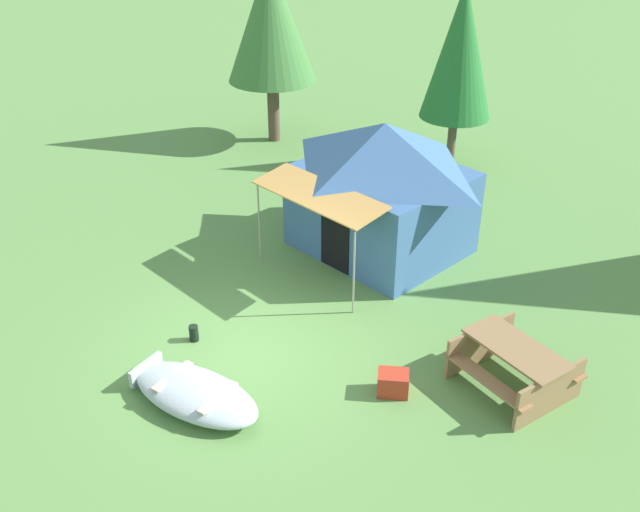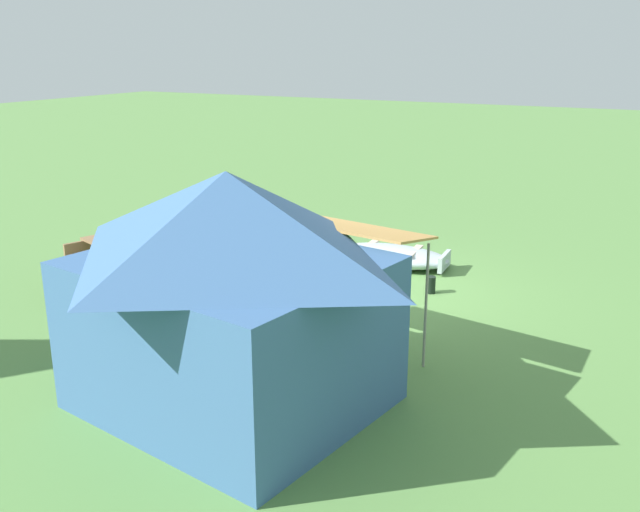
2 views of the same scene
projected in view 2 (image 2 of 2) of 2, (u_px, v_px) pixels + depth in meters
The scene contains 6 objects.
ground_plane at pixel (369, 292), 12.00m from camera, with size 80.00×80.00×0.00m, color #598845.
beached_rowboat at pixel (392, 255), 13.38m from camera, with size 2.33×1.21×0.38m.
canvas_cabin_tent at pixel (231, 288), 7.89m from camera, with size 3.82×4.18×2.77m.
picnic_table at pixel (123, 259), 12.20m from camera, with size 2.05×1.93×0.78m.
cooler_box at pixel (232, 267), 12.70m from camera, with size 0.48×0.36×0.38m, color #B23220.
fuel_can at pixel (431, 285), 11.91m from camera, with size 0.16×0.16×0.29m, color black.
Camera 2 is at (-4.51, 10.41, 4.07)m, focal length 39.24 mm.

